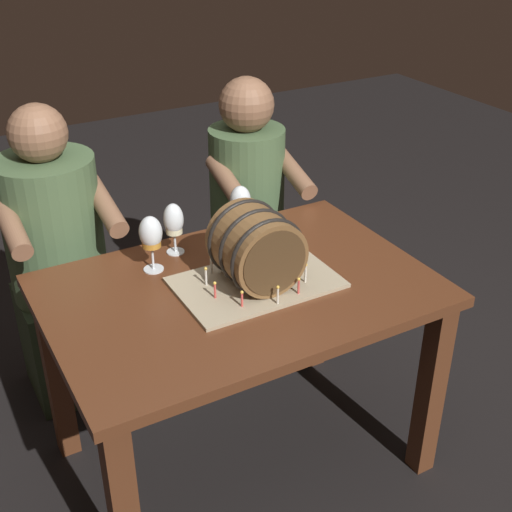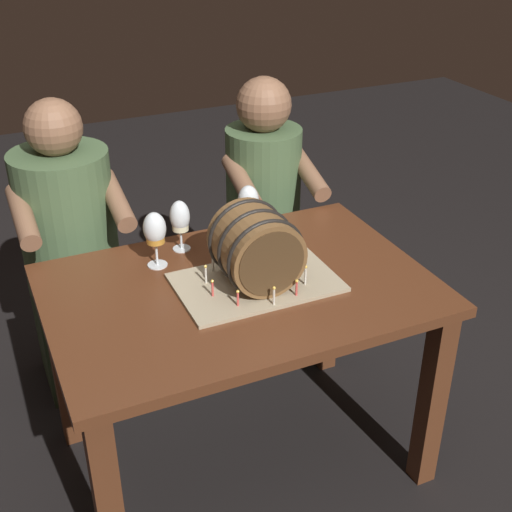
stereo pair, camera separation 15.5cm
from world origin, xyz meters
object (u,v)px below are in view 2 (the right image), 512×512
Objects in this scene: wine_glass_amber at (155,231)px; person_seated_right at (263,227)px; dining_table at (240,318)px; barrel_cake at (256,251)px; person_seated_left at (73,260)px; wine_glass_empty at (248,201)px; wine_glass_white at (180,219)px.

person_seated_right is (0.59, 0.46, -0.32)m from wine_glass_amber.
dining_table is 2.40× the size of barrel_cake.
wine_glass_amber is at bearing -65.94° from person_seated_left.
wine_glass_empty is 0.17× the size of person_seated_left.
dining_table is 6.07× the size of wine_glass_empty.
barrel_cake is 0.88m from person_seated_left.
wine_glass_empty reaches higher than dining_table.
wine_glass_amber is 0.16× the size of person_seated_left.
dining_table is at bearing -120.32° from person_seated_right.
wine_glass_empty is 1.09× the size of wine_glass_white.
dining_table is at bearing -49.02° from wine_glass_amber.
dining_table is 0.39m from wine_glass_white.
wine_glass_amber is (-0.19, 0.22, 0.25)m from dining_table.
person_seated_right is (0.49, 0.39, -0.31)m from wine_glass_white.
barrel_cake is (0.05, -0.01, 0.24)m from dining_table.
wine_glass_empty is 0.75m from person_seated_left.
wine_glass_white is at bearing 106.26° from dining_table.
person_seated_left is at bearing 114.06° from wine_glass_amber.
wine_glass_empty is at bearing -35.62° from person_seated_left.
dining_table is 0.24m from barrel_cake.
wine_glass_empty is at bearing -121.33° from person_seated_right.
wine_glass_empty is at bearing 61.14° from dining_table.
person_seated_right is at bearing 63.45° from barrel_cake.
barrel_cake is at bearing -16.16° from dining_table.
person_seated_right reaches higher than dining_table.
person_seated_right is at bearing 58.67° from wine_glass_empty.
person_seated_left is (-0.21, 0.46, -0.29)m from wine_glass_amber.
wine_glass_white is 0.15× the size of person_seated_left.
wine_glass_white is 0.69m from person_seated_right.
dining_table is 6.60× the size of wine_glass_white.
wine_glass_empty is at bearing 9.84° from wine_glass_amber.
wine_glass_amber is (-0.11, -0.07, 0.01)m from wine_glass_white.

